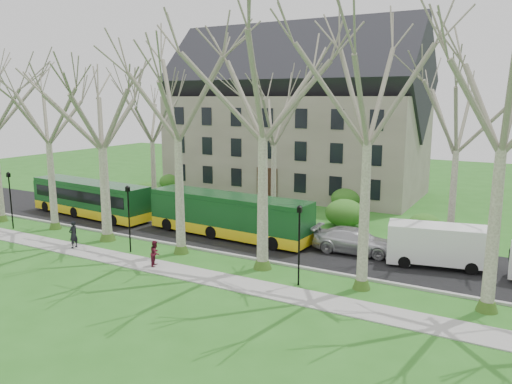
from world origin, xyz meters
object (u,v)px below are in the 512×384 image
(sedan, at_px, (355,241))
(pedestrian_a, at_px, (73,234))
(bus_lead, at_px, (90,198))
(van_a, at_px, (438,246))
(pedestrian_b, at_px, (155,253))
(bus_follow, at_px, (229,215))

(sedan, bearing_deg, pedestrian_a, 112.27)
(bus_lead, xyz_separation_m, van_a, (27.74, 0.93, -0.27))
(bus_lead, xyz_separation_m, pedestrian_b, (13.11, -7.14, -0.75))
(van_a, relative_size, pedestrian_b, 3.71)
(pedestrian_b, bearing_deg, bus_follow, -25.76)
(bus_lead, bearing_deg, pedestrian_a, -44.86)
(bus_lead, bearing_deg, bus_follow, 6.17)
(pedestrian_b, bearing_deg, sedan, -72.04)
(bus_follow, xyz_separation_m, sedan, (9.15, 0.70, -0.78))
(pedestrian_b, bearing_deg, bus_lead, 38.70)
(van_a, xyz_separation_m, pedestrian_b, (-14.63, -8.06, -0.47))
(bus_follow, bearing_deg, van_a, 5.49)
(bus_lead, xyz_separation_m, sedan, (22.65, 1.07, -0.72))
(van_a, height_order, pedestrian_b, van_a)
(sedan, xyz_separation_m, pedestrian_a, (-16.66, -8.09, 0.12))
(bus_lead, bearing_deg, van_a, 6.53)
(van_a, height_order, pedestrian_a, van_a)
(bus_follow, bearing_deg, pedestrian_a, -132.24)
(bus_follow, distance_m, van_a, 14.25)
(van_a, bearing_deg, sedan, 167.36)
(bus_lead, relative_size, pedestrian_b, 7.90)
(sedan, height_order, pedestrian_a, pedestrian_a)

